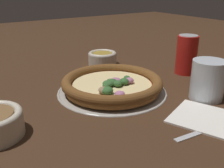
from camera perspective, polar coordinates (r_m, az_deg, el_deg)
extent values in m
plane|color=#3D2616|center=(0.71, 0.00, -1.66)|extent=(3.00, 3.00, 0.00)
cylinder|color=#B7B2A8|center=(0.71, 0.00, -1.52)|extent=(0.29, 0.29, 0.00)
torus|color=#B7B2A8|center=(0.71, 0.00, -1.39)|extent=(0.29, 0.29, 0.01)
cylinder|color=#A86B33|center=(0.71, 0.00, -0.68)|extent=(0.25, 0.25, 0.01)
torus|color=brown|center=(0.70, 0.00, 0.44)|extent=(0.27, 0.27, 0.03)
cylinder|color=#A32D19|center=(0.70, 0.00, -0.13)|extent=(0.22, 0.22, 0.00)
cylinder|color=beige|center=(0.70, 0.00, 0.04)|extent=(0.21, 0.21, 0.00)
ellipsoid|color=#B26B93|center=(0.70, 3.80, 0.77)|extent=(0.03, 0.03, 0.02)
ellipsoid|color=#33602D|center=(0.69, 2.65, 0.55)|extent=(0.04, 0.04, 0.02)
ellipsoid|color=#33602D|center=(0.67, -1.16, -0.25)|extent=(0.03, 0.03, 0.01)
ellipsoid|color=#B26B93|center=(0.62, 1.70, -2.14)|extent=(0.03, 0.03, 0.01)
ellipsoid|color=#33602D|center=(0.68, 1.28, 0.09)|extent=(0.03, 0.03, 0.02)
ellipsoid|color=#B26B93|center=(0.70, 0.87, 0.77)|extent=(0.03, 0.03, 0.01)
ellipsoid|color=#33602D|center=(0.71, -0.64, 0.67)|extent=(0.02, 0.02, 0.01)
ellipsoid|color=#33602D|center=(0.68, -0.86, 0.10)|extent=(0.04, 0.04, 0.02)
ellipsoid|color=#33602D|center=(0.63, -1.10, -1.41)|extent=(0.04, 0.04, 0.02)
ellipsoid|color=#33602D|center=(0.68, 0.09, 0.38)|extent=(0.04, 0.04, 0.02)
ellipsoid|color=#8E7051|center=(0.64, -1.75, -1.34)|extent=(0.03, 0.03, 0.02)
ellipsoid|color=#33602D|center=(0.73, 3.20, 1.37)|extent=(0.02, 0.02, 0.01)
cylinder|color=beige|center=(0.94, -2.09, 5.42)|extent=(0.10, 0.10, 0.04)
torus|color=beige|center=(0.94, -2.11, 6.55)|extent=(0.10, 0.10, 0.01)
cylinder|color=olive|center=(0.94, -2.11, 6.67)|extent=(0.07, 0.07, 0.00)
cylinder|color=silver|center=(0.69, 20.11, 0.84)|extent=(0.08, 0.08, 0.10)
cube|color=white|center=(0.61, 19.25, -6.74)|extent=(0.17, 0.17, 0.01)
cube|color=#B7B7BC|center=(0.55, 18.60, -9.84)|extent=(0.13, 0.02, 0.00)
cylinder|color=red|center=(0.87, 16.02, 6.09)|extent=(0.07, 0.07, 0.12)
cylinder|color=#BCBCC1|center=(0.86, 16.44, 10.08)|extent=(0.06, 0.06, 0.00)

